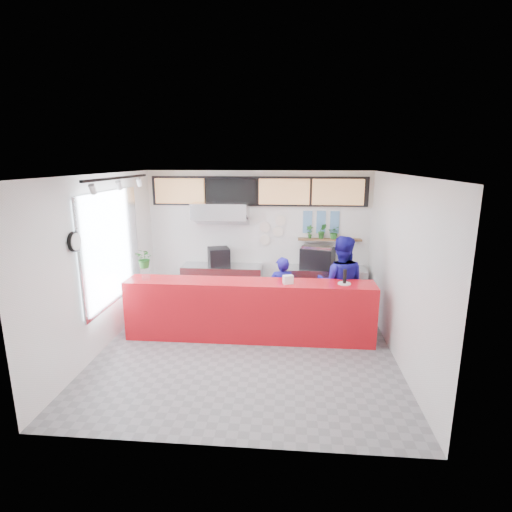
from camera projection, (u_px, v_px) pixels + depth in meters
The scene contains 45 objects.
floor at pixel (247, 348), 7.04m from camera, with size 5.00×5.00×0.00m, color slate.
ceiling at pixel (246, 174), 6.33m from camera, with size 5.00×5.00×0.00m, color silver.
wall_back at pixel (258, 237), 9.10m from camera, with size 5.00×5.00×0.00m, color white.
wall_left at pixel (103, 262), 6.89m from camera, with size 5.00×5.00×0.00m, color white.
wall_right at pixel (399, 269), 6.47m from camera, with size 5.00×5.00×0.00m, color white.
service_counter at pixel (249, 310), 7.29m from camera, with size 4.50×0.60×1.10m, color red.
cream_band at pixel (258, 189), 8.84m from camera, with size 5.00×0.02×0.80m, color beige.
prep_bench at pixel (223, 284), 9.13m from camera, with size 1.80×0.60×0.90m, color #B2B5BA.
panini_oven at pixel (219, 257), 8.98m from camera, with size 0.45×0.45×0.40m, color black.
extraction_hood at pixel (221, 211), 8.68m from camera, with size 1.20×0.70×0.35m, color #B2B5BA.
hood_lip at pixel (221, 220), 8.73m from camera, with size 1.20×0.70×0.08m, color #B2B5BA.
right_bench at pixel (324, 287), 8.93m from camera, with size 1.80×0.60×0.90m, color #B2B5BA.
espresso_machine at pixel (318, 258), 8.79m from camera, with size 0.69×0.50×0.45m, color black.
espresso_tray at pixel (318, 246), 8.73m from camera, with size 0.63×0.44×0.06m, color #B0B2B8.
herb_shelf at pixel (330, 240), 8.87m from camera, with size 1.40×0.18×0.04m, color brown.
menu_board_far_left at pixel (180, 191), 8.89m from camera, with size 1.10×0.10×0.55m, color tan.
menu_board_mid_left at pixel (231, 191), 8.79m from camera, with size 1.10×0.10×0.55m, color black.
menu_board_mid_right at pixel (284, 192), 8.69m from camera, with size 1.10×0.10×0.55m, color tan.
menu_board_far_right at pixel (338, 192), 8.60m from camera, with size 1.10×0.10×0.55m, color tan.
soffit at pixel (258, 191), 8.82m from camera, with size 4.80×0.04×0.65m, color black.
window_pane at pixel (111, 247), 7.13m from camera, with size 0.04×2.20×1.90m, color silver.
window_frame at pixel (112, 247), 7.13m from camera, with size 0.03×2.30×2.00m, color #B2B5BA.
wall_clock_rim at pixel (74, 242), 5.89m from camera, with size 0.30×0.30×0.05m, color black.
wall_clock_face at pixel (76, 242), 5.89m from camera, with size 0.26×0.26×0.02m, color white.
track_rail at pixel (118, 178), 6.52m from camera, with size 0.05×2.40×0.04m, color black.
dec_plate_a at pixel (265, 227), 9.00m from camera, with size 0.24×0.24×0.03m, color silver.
dec_plate_b at pixel (278, 232), 9.00m from camera, with size 0.24×0.24×0.03m, color silver.
dec_plate_c at pixel (265, 240), 9.07m from camera, with size 0.24×0.24×0.03m, color silver.
dec_plate_d at pixel (281, 221), 8.94m from camera, with size 0.24×0.24×0.03m, color silver.
photo_frame_a at pixel (308, 216), 8.88m from camera, with size 0.20×0.02×0.25m, color #598CBF.
photo_frame_b at pixel (321, 217), 8.85m from camera, with size 0.20×0.02×0.25m, color #598CBF.
photo_frame_c at pixel (335, 217), 8.82m from camera, with size 0.20×0.02×0.25m, color #598CBF.
photo_frame_d at pixel (307, 228), 8.93m from camera, with size 0.20×0.02×0.25m, color #598CBF.
photo_frame_e at pixel (321, 228), 8.91m from camera, with size 0.20×0.02×0.25m, color #598CBF.
photo_frame_f at pixel (334, 228), 8.88m from camera, with size 0.20×0.02×0.25m, color #598CBF.
staff_center at pixel (282, 292), 7.80m from camera, with size 0.52×0.34×1.41m, color navy.
staff_right at pixel (340, 284), 7.58m from camera, with size 0.90×0.70×1.86m, color navy.
herb_a at pixel (310, 232), 8.87m from camera, with size 0.16×0.11×0.30m, color #256423.
herb_b at pixel (322, 231), 8.84m from camera, with size 0.19×0.15×0.34m, color #256423.
herb_c at pixel (334, 232), 8.83m from camera, with size 0.26×0.22×0.29m, color #256423.
glass_vase at pixel (146, 274), 7.26m from camera, with size 0.16×0.16×0.20m, color silver.
basil_vase at pixel (145, 258), 7.18m from camera, with size 0.32×0.28×0.36m, color #256423.
napkin_holder at pixel (288, 280), 7.02m from camera, with size 0.17×0.11×0.15m, color white.
white_plate at pixel (344, 284), 7.01m from camera, with size 0.23×0.23×0.02m, color white.
pepper_mill at pixel (345, 276), 6.98m from camera, with size 0.06×0.06×0.25m, color black.
Camera 1 is at (0.72, -6.42, 3.23)m, focal length 28.00 mm.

